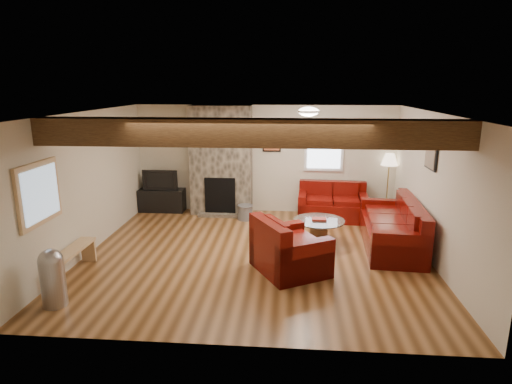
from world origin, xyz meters
TOP-DOWN VIEW (x-y plane):
  - room at (0.00, 0.00)m, footprint 8.00×8.00m
  - oak_beam at (0.00, -1.25)m, footprint 6.00×0.36m
  - chimney_breast at (-1.00, 2.49)m, footprint 1.40×0.67m
  - back_window at (1.35, 2.71)m, footprint 0.90×0.08m
  - hatch_window at (-2.96, -1.50)m, footprint 0.08×1.00m
  - ceiling_dome at (0.90, 0.90)m, footprint 0.40×0.40m
  - artwork_back at (0.15, 2.71)m, footprint 0.42×0.06m
  - artwork_right at (2.96, 0.30)m, footprint 0.06×0.55m
  - sofa_three at (2.48, 0.60)m, footprint 1.11×2.32m
  - loveseat at (1.55, 2.23)m, footprint 1.56×0.95m
  - armchair_red at (0.61, -0.62)m, footprint 1.38×1.44m
  - coffee_table at (1.15, 0.65)m, footprint 0.96×0.96m
  - tv_cabinet at (-2.45, 2.53)m, footprint 1.07×0.43m
  - television at (-2.45, 2.53)m, footprint 0.83×0.11m
  - floor_lamp at (2.80, 2.55)m, footprint 0.37×0.37m
  - pine_bench at (-2.83, -1.03)m, footprint 0.26×1.13m
  - pedal_bin at (-2.60, -2.01)m, footprint 0.39×0.39m
  - coal_bucket at (-0.40, 2.04)m, footprint 0.36×0.36m

SIDE VIEW (x-z plane):
  - coal_bucket at x=-0.40m, z-range 0.00..0.34m
  - pine_bench at x=-2.83m, z-range 0.00..0.42m
  - coffee_table at x=1.15m, z-range -0.02..0.49m
  - tv_cabinet at x=-2.45m, z-range 0.00..0.53m
  - loveseat at x=1.55m, z-range 0.00..0.81m
  - pedal_bin at x=-2.60m, z-range 0.00..0.82m
  - sofa_three at x=2.48m, z-range 0.00..0.87m
  - armchair_red at x=0.61m, z-range 0.00..0.89m
  - television at x=-2.45m, z-range 0.53..1.01m
  - chimney_breast at x=-1.00m, z-range -0.03..2.47m
  - floor_lamp at x=2.80m, z-range 0.51..1.97m
  - room at x=0.00m, z-range -2.75..5.25m
  - hatch_window at x=-2.96m, z-range 1.00..1.90m
  - back_window at x=1.35m, z-range 1.00..2.10m
  - artwork_back at x=0.15m, z-range 1.44..1.96m
  - artwork_right at x=2.96m, z-range 1.54..1.96m
  - oak_beam at x=0.00m, z-range 2.12..2.50m
  - ceiling_dome at x=0.90m, z-range 2.35..2.53m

